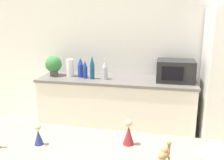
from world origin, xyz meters
The scene contains 13 objects.
wall_back centered at (0.00, 2.73, 1.27)m, with size 8.00×0.06×2.55m.
back_counter centered at (-0.40, 2.40, 0.45)m, with size 2.14×0.63×0.89m.
potted_plant centered at (-1.31, 2.39, 1.05)m, with size 0.23×0.23×0.28m.
paper_towel_roll centered at (-1.07, 2.40, 1.01)m, with size 0.10×0.10×0.24m.
microwave centered at (0.38, 2.42, 1.03)m, with size 0.48×0.37×0.28m.
back_bottle_0 centered at (-0.82, 2.33, 1.01)m, with size 0.06×0.06×0.25m.
back_bottle_1 centered at (-0.91, 2.39, 1.02)m, with size 0.08×0.08×0.28m.
back_bottle_2 centered at (-0.55, 2.34, 1.02)m, with size 0.07×0.07×0.27m.
back_bottle_3 centered at (-0.72, 2.32, 1.04)m, with size 0.06×0.06×0.32m.
fruit_bowl centered at (0.56, 0.45, 0.97)m, with size 0.25×0.25×0.06m.
camel_figurine_second centered at (0.26, 0.36, 1.01)m, with size 0.09×0.10×0.13m.
wise_man_figurine_crimson centered at (0.03, 0.56, 1.01)m, with size 0.07×0.07×0.17m.
wise_man_figurine_purple centered at (-0.52, 0.44, 0.99)m, with size 0.06×0.06×0.13m.
Camera 1 is at (0.23, -0.86, 1.72)m, focal length 40.00 mm.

